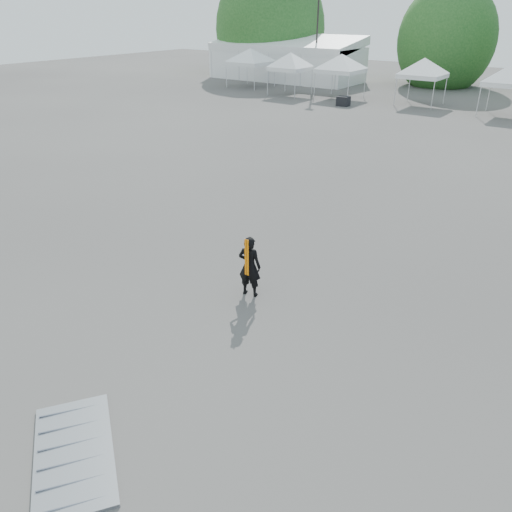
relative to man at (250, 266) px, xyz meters
The scene contains 13 objects.
ground 1.40m from the man, 105.23° to the left, with size 120.00×120.00×0.00m, color #474442.
marquee 42.45m from the man, 121.70° to the left, with size 15.00×6.25×4.23m.
light_pole_west 39.89m from the man, 117.54° to the left, with size 0.60×0.25×10.30m.
tree_far_w 47.27m from the man, 123.93° to the left, with size 4.80×4.80×7.30m.
tree_mid_w 42.05m from the man, 101.42° to the left, with size 4.16×4.16×6.33m.
tent_a 37.27m from the man, 126.45° to the left, with size 4.75×4.75×3.88m.
tent_b 32.83m from the man, 120.71° to the left, with size 4.06×4.06×3.88m.
tent_c 31.95m from the man, 113.39° to the left, with size 4.49×4.49×3.88m.
tent_d 30.53m from the man, 101.81° to the left, with size 4.24×4.24×3.88m.
tent_e 29.09m from the man, 90.33° to the left, with size 4.14×4.14×3.88m.
man is the anchor object (origin of this frame).
barrier_mid 5.91m from the man, 83.00° to the right, with size 2.74×2.42×0.08m.
crate_west 28.15m from the man, 112.24° to the left, with size 0.88×0.69×0.69m, color black.
Camera 1 is at (6.89, -9.92, 6.59)m, focal length 35.00 mm.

